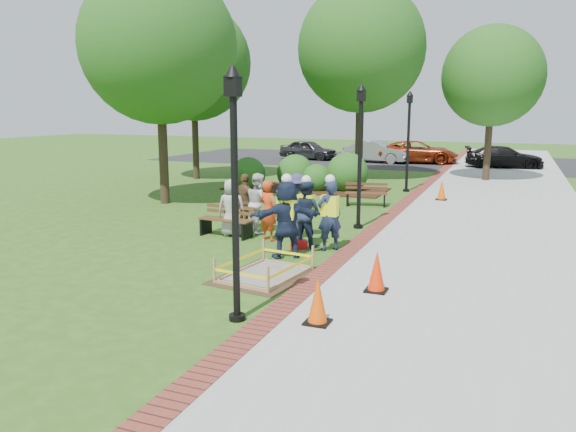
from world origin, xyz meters
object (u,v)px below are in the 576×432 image
at_px(hivis_worker_b, 330,213).
at_px(wet_concrete_pad, 266,266).
at_px(hivis_worker_a, 287,217).
at_px(bench_near, 226,227).
at_px(cone_front, 318,302).
at_px(hivis_worker_c, 306,211).
at_px(lamp_near, 235,176).

bearing_deg(hivis_worker_b, wet_concrete_pad, -102.40).
relative_size(hivis_worker_a, hivis_worker_b, 1.05).
height_order(bench_near, cone_front, bench_near).
bearing_deg(hivis_worker_c, lamp_near, -82.49).
height_order(wet_concrete_pad, lamp_near, lamp_near).
bearing_deg(wet_concrete_pad, cone_front, -48.38).
relative_size(bench_near, lamp_near, 0.38).
bearing_deg(cone_front, lamp_near, -166.11).
xyz_separation_m(lamp_near, hivis_worker_b, (-0.00, 5.14, -1.52)).
distance_m(bench_near, hivis_worker_b, 3.25).
xyz_separation_m(cone_front, hivis_worker_a, (-2.08, 3.77, 0.61)).
height_order(bench_near, lamp_near, lamp_near).
bearing_deg(wet_concrete_pad, hivis_worker_c, 92.45).
distance_m(cone_front, hivis_worker_a, 4.35).
bearing_deg(hivis_worker_b, hivis_worker_a, -125.51).
bearing_deg(bench_near, hivis_worker_a, -30.75).
relative_size(wet_concrete_pad, hivis_worker_c, 1.35).
bearing_deg(cone_front, hivis_worker_b, 105.56).
bearing_deg(hivis_worker_a, hivis_worker_c, 88.19).
xyz_separation_m(bench_near, hivis_worker_b, (3.16, -0.39, 0.68)).
xyz_separation_m(bench_near, cone_front, (4.49, -5.20, 0.12)).
bearing_deg(lamp_near, bench_near, 119.70).
relative_size(bench_near, hivis_worker_c, 0.87).
bearing_deg(hivis_worker_a, hivis_worker_b, 54.49).
relative_size(wet_concrete_pad, bench_near, 1.55).
xyz_separation_m(hivis_worker_a, hivis_worker_b, (0.74, 1.04, -0.04)).
xyz_separation_m(lamp_near, hivis_worker_c, (-0.70, 5.35, -1.56)).
xyz_separation_m(wet_concrete_pad, bench_near, (-2.57, 3.04, 0.04)).
bearing_deg(wet_concrete_pad, bench_near, 130.25).
distance_m(bench_near, cone_front, 6.87).
bearing_deg(cone_front, wet_concrete_pad, 131.62).
bearing_deg(hivis_worker_b, lamp_near, -90.00).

